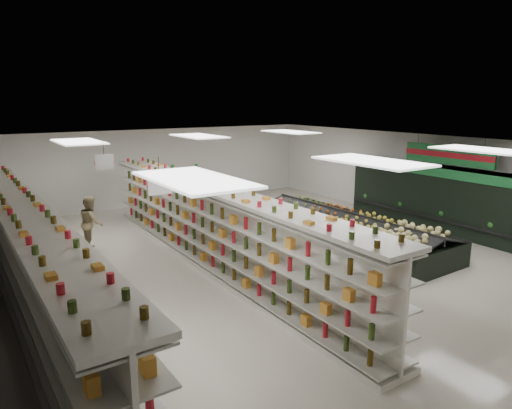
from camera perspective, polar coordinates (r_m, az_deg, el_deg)
floor at (r=13.36m, az=0.80°, el=-6.23°), size 16.00×16.00×0.00m
ceiling at (r=12.67m, az=0.85°, el=7.57°), size 14.00×16.00×0.02m
wall_back at (r=19.96m, az=-12.12°, el=4.62°), size 14.00×0.02×3.20m
wall_right at (r=17.73m, az=19.99°, el=3.11°), size 0.02×16.00×3.20m
produce_wall_case at (r=16.57m, az=23.02°, el=0.95°), size 0.93×8.00×2.20m
aisle_sign_near at (r=9.21m, az=-11.96°, el=2.46°), size 0.52×0.06×0.75m
aisle_sign_far at (r=12.99m, az=-18.43°, el=5.05°), size 0.52×0.06×0.75m
hortifruti_banner at (r=16.12m, az=22.88°, el=5.74°), size 0.12×3.20×0.95m
gondola_left at (r=10.73m, az=-26.50°, el=-6.68°), size 1.26×12.96×2.24m
gondola_center at (r=12.21m, az=-5.52°, el=-3.18°), size 0.99×12.66×2.19m
produce_island at (r=14.56m, az=11.36°, el=-2.96°), size 2.64×6.86×1.02m
soda_endcap at (r=19.12m, az=-8.93°, el=2.02°), size 1.53×1.25×1.69m
shopper_main at (r=11.04m, az=4.39°, el=-6.22°), size 0.61×0.45×1.54m
shopper_background at (r=14.46m, az=-19.90°, el=-2.14°), size 0.60×0.86×1.64m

